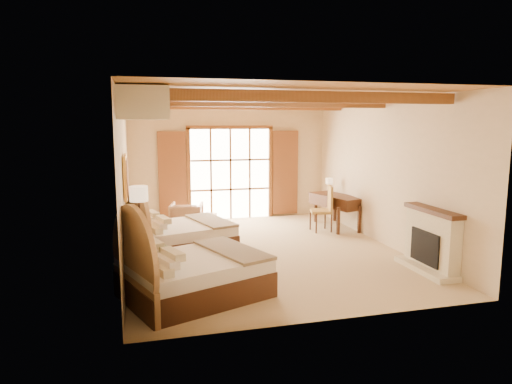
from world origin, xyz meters
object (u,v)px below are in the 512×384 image
object	(u,v)px
bed_near	(185,272)
nightstand	(145,259)
desk	(336,210)
bed_far	(175,234)
armchair	(187,217)

from	to	relation	value
bed_near	nightstand	bearing A→B (deg)	94.35
bed_near	desk	bearing A→B (deg)	20.88
bed_far	desk	world-z (taller)	bed_far
bed_near	bed_far	world-z (taller)	bed_near
nightstand	desk	bearing A→B (deg)	30.25
nightstand	armchair	xyz separation A→B (m)	(1.07, 3.09, 0.07)
bed_far	armchair	bearing A→B (deg)	60.08
bed_far	desk	bearing A→B (deg)	0.67
armchair	bed_near	bearing A→B (deg)	97.11
armchair	desk	distance (m)	3.83
nightstand	bed_far	bearing A→B (deg)	65.63
bed_far	armchair	distance (m)	1.88
bed_near	desk	xyz separation A→B (m)	(4.27, 3.82, 0.04)
bed_near	nightstand	xyz separation A→B (m)	(-0.59, 1.25, -0.12)
desk	armchair	bearing A→B (deg)	156.75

